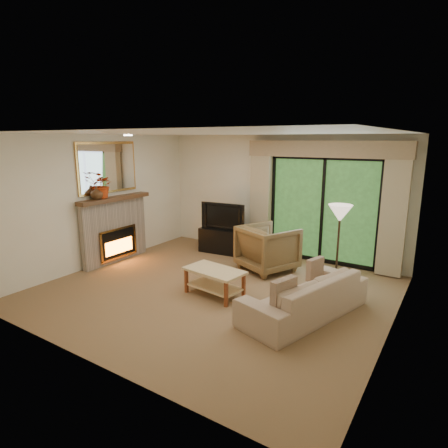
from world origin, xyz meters
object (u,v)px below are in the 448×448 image
Objects in this scene: armchair at (268,248)px; sofa at (305,295)px; media_console at (225,240)px; coffee_table at (215,282)px.

armchair reaches higher than sofa.
media_console is 2.40m from coffee_table.
armchair is at bearing -27.60° from media_console.
media_console is 0.52× the size of sofa.
coffee_table is at bearing -67.10° from media_console.
sofa reaches higher than media_console.
media_console is at bearing -110.42° from sofa.
media_console is 1.45m from armchair.
sofa is at bearing 156.03° from armchair.
armchair is 1.59m from coffee_table.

